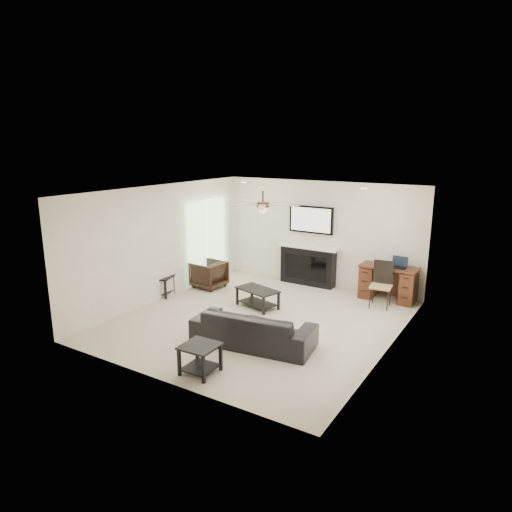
# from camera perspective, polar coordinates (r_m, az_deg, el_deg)

# --- Properties ---
(room_shell) EXTENTS (5.50, 5.54, 2.52)m
(room_shell) POSITION_cam_1_polar(r_m,az_deg,el_deg) (8.47, 1.85, 2.58)
(room_shell) COLOR beige
(room_shell) RESTS_ON ground
(sofa) EXTENTS (2.17, 1.09, 0.61)m
(sofa) POSITION_cam_1_polar(r_m,az_deg,el_deg) (7.82, -0.35, -9.00)
(sofa) COLOR black
(sofa) RESTS_ON ground
(armchair) EXTENTS (0.75, 0.73, 0.64)m
(armchair) POSITION_cam_1_polar(r_m,az_deg,el_deg) (10.89, -5.92, -2.30)
(armchair) COLOR black
(armchair) RESTS_ON ground
(coffee_table) EXTENTS (1.00, 0.72, 0.40)m
(coffee_table) POSITION_cam_1_polar(r_m,az_deg,el_deg) (9.57, 0.19, -5.29)
(coffee_table) COLOR black
(coffee_table) RESTS_ON ground
(end_table_near) EXTENTS (0.54, 0.54, 0.45)m
(end_table_near) POSITION_cam_1_polar(r_m,az_deg,el_deg) (7.01, -6.99, -12.66)
(end_table_near) COLOR black
(end_table_near) RESTS_ON ground
(end_table_left) EXTENTS (0.62, 0.62, 0.45)m
(end_table_left) POSITION_cam_1_polar(r_m,az_deg,el_deg) (10.51, -11.80, -3.68)
(end_table_left) COLOR black
(end_table_left) RESTS_ON ground
(fireplace_unit) EXTENTS (1.52, 0.34, 1.91)m
(fireplace_unit) POSITION_cam_1_polar(r_m,az_deg,el_deg) (10.98, 6.54, 1.24)
(fireplace_unit) COLOR black
(fireplace_unit) RESTS_ON ground
(desk) EXTENTS (1.22, 0.56, 0.76)m
(desk) POSITION_cam_1_polar(r_m,az_deg,el_deg) (10.37, 16.19, -3.28)
(desk) COLOR #38160E
(desk) RESTS_ON ground
(desk_chair) EXTENTS (0.47, 0.49, 0.97)m
(desk_chair) POSITION_cam_1_polar(r_m,az_deg,el_deg) (9.84, 15.34, -3.52)
(desk_chair) COLOR black
(desk_chair) RESTS_ON ground
(laptop) EXTENTS (0.33, 0.24, 0.23)m
(laptop) POSITION_cam_1_polar(r_m,az_deg,el_deg) (10.18, 17.42, -0.80)
(laptop) COLOR black
(laptop) RESTS_ON desk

